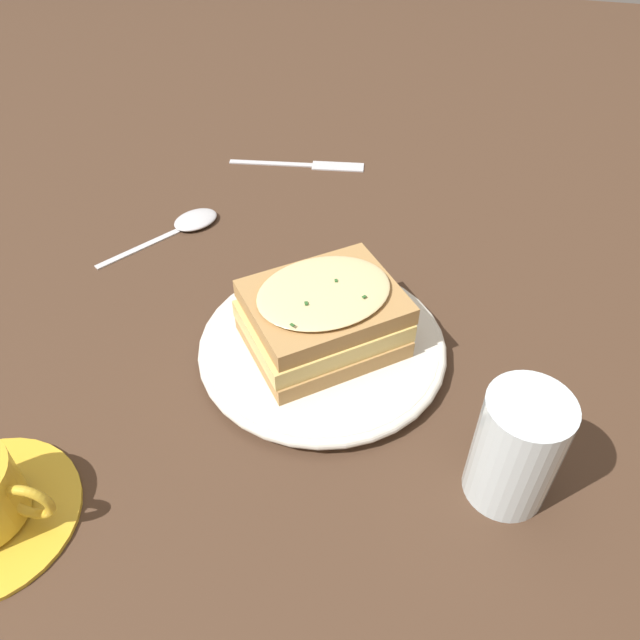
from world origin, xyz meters
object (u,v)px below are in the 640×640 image
Objects in this scene: fork at (313,165)px; dinner_plate at (320,347)px; spoon at (189,223)px; water_glass at (516,449)px; sandwich at (320,316)px.

dinner_plate is at bearing 6.82° from fork.
fork is 1.28× the size of spoon.
water_glass is at bearing -1.18° from spoon.
fork is at bearing 92.30° from spoon.
water_glass is (0.11, 0.18, 0.00)m from sandwich.
dinner_plate reaches higher than fork.
spoon is (0.17, -0.11, 0.00)m from fork.
spoon is at bearing -126.44° from water_glass.
fork is (-0.35, -0.09, -0.05)m from sandwich.
spoon is (-0.17, -0.20, -0.01)m from dinner_plate.
sandwich reaches higher than spoon.
dinner_plate is 0.36m from fork.
sandwich is at bearing -158.43° from dinner_plate.
dinner_plate is 1.35× the size of sandwich.
dinner_plate is 1.62× the size of spoon.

